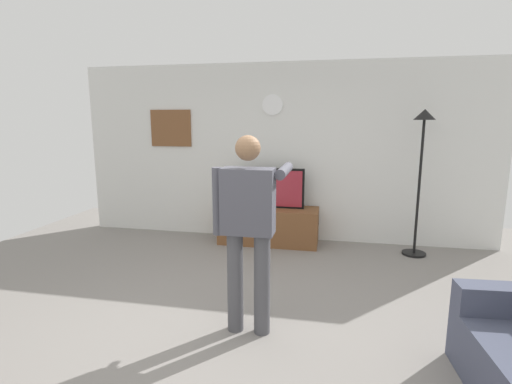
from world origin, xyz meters
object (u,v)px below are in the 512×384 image
(tv_stand, at_px, (269,225))
(framed_picture, at_px, (171,128))
(television, at_px, (269,188))
(person_standing_nearer_lamp, at_px, (249,223))
(floor_lamp, at_px, (422,153))
(wall_clock, at_px, (273,105))

(tv_stand, relative_size, framed_picture, 2.19)
(television, bearing_deg, person_standing_nearer_lamp, -84.46)
(television, bearing_deg, floor_lamp, -4.35)
(framed_picture, bearing_deg, floor_lamp, -6.22)
(floor_lamp, relative_size, person_standing_nearer_lamp, 1.15)
(television, relative_size, floor_lamp, 0.53)
(wall_clock, distance_m, framed_picture, 1.69)
(tv_stand, relative_size, person_standing_nearer_lamp, 0.86)
(television, xyz_separation_m, floor_lamp, (2.08, -0.16, 0.58))
(floor_lamp, xyz_separation_m, person_standing_nearer_lamp, (-1.83, -2.38, -0.43))
(floor_lamp, bearing_deg, television, 175.65)
(tv_stand, xyz_separation_m, floor_lamp, (2.08, -0.11, 1.15))
(tv_stand, bearing_deg, television, 90.00)
(tv_stand, bearing_deg, wall_clock, 90.00)
(tv_stand, height_order, wall_clock, wall_clock)
(tv_stand, bearing_deg, person_standing_nearer_lamp, -84.36)
(television, xyz_separation_m, wall_clock, (0.00, 0.24, 1.23))
(tv_stand, distance_m, wall_clock, 1.82)
(tv_stand, distance_m, framed_picture, 2.21)
(wall_clock, relative_size, framed_picture, 0.46)
(tv_stand, bearing_deg, floor_lamp, -3.07)
(tv_stand, height_order, floor_lamp, floor_lamp)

